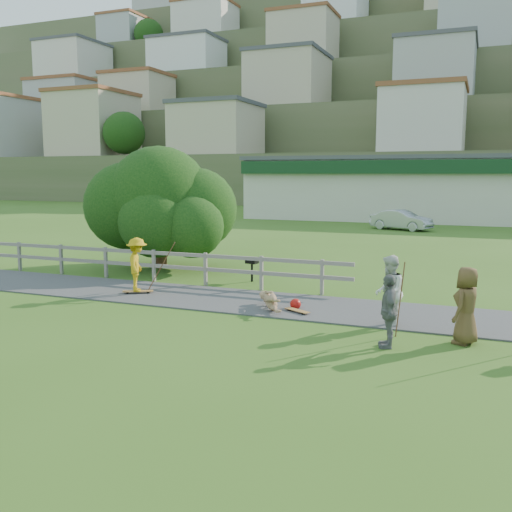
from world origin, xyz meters
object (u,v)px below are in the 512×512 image
at_px(spectator_c, 466,306).
at_px(bbq, 252,270).
at_px(spectator_a, 389,291).
at_px(car_silver, 401,220).
at_px(spectator_b, 388,311).
at_px(tree, 160,223).
at_px(skater_fallen, 271,300).
at_px(skater_rider, 137,268).

relative_size(spectator_c, bbq, 2.04).
bearing_deg(spectator_a, car_silver, -178.65).
bearing_deg(car_silver, bbq, -166.58).
relative_size(spectator_a, spectator_b, 1.11).
bearing_deg(tree, spectator_c, -29.03).
height_order(skater_fallen, spectator_b, spectator_b).
height_order(spectator_c, car_silver, spectator_c).
xyz_separation_m(skater_rider, bbq, (2.48, 3.27, -0.41)).
bearing_deg(skater_rider, tree, -4.64).
relative_size(skater_fallen, spectator_c, 0.89).
bearing_deg(bbq, car_silver, 92.40).
distance_m(skater_fallen, bbq, 4.22).
relative_size(skater_fallen, tree, 0.23).
bearing_deg(bbq, skater_rider, -118.52).
xyz_separation_m(skater_rider, spectator_b, (8.04, -2.62, -0.04)).
bearing_deg(bbq, tree, 170.97).
bearing_deg(spectator_a, skater_fallen, -104.97).
bearing_deg(spectator_c, skater_fallen, -83.58).
bearing_deg(spectator_a, bbq, -134.10).
xyz_separation_m(spectator_a, tree, (-9.82, 5.66, 0.88)).
bearing_deg(spectator_b, skater_rider, -121.56).
relative_size(spectator_b, tree, 0.24).
bearing_deg(spectator_a, spectator_c, 60.67).
bearing_deg(spectator_b, tree, -139.57).
height_order(spectator_b, car_silver, spectator_b).
distance_m(skater_rider, car_silver, 24.36).
distance_m(spectator_a, spectator_c, 1.95).
bearing_deg(skater_rider, spectator_a, -124.87).
xyz_separation_m(spectator_c, bbq, (-7.10, 5.00, -0.43)).
distance_m(spectator_a, tree, 11.36).
distance_m(tree, bbq, 4.91).
height_order(spectator_a, tree, tree).
relative_size(spectator_c, tree, 0.26).
distance_m(skater_fallen, spectator_a, 3.35).
distance_m(spectator_c, bbq, 8.69).
height_order(skater_fallen, car_silver, car_silver).
height_order(skater_rider, skater_fallen, skater_rider).
bearing_deg(spectator_b, car_silver, 173.56).
bearing_deg(car_silver, spectator_a, -153.32).
xyz_separation_m(spectator_a, spectator_b, (0.24, -1.67, -0.09)).
xyz_separation_m(skater_rider, spectator_c, (9.57, -1.73, 0.02)).
height_order(spectator_a, spectator_b, spectator_a).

